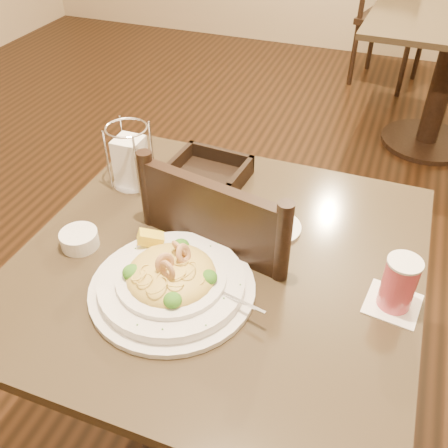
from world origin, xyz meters
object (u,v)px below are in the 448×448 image
(dining_chair_far, at_px, (393,14))
(side_plate, at_px, (273,227))
(drink_glass, at_px, (399,284))
(bread_basket, at_px, (209,173))
(main_table, at_px, (221,321))
(butter_ramekin, at_px, (79,239))
(napkin_caddy, at_px, (131,160))
(pasta_bowl, at_px, (172,280))
(background_table, at_px, (448,62))
(dining_chair_near, at_px, (238,283))

(dining_chair_far, bearing_deg, side_plate, 101.90)
(drink_glass, xyz_separation_m, bread_basket, (-0.53, 0.30, -0.04))
(main_table, xyz_separation_m, butter_ramekin, (-0.32, -0.08, 0.25))
(main_table, bearing_deg, bread_basket, 116.84)
(napkin_caddy, bearing_deg, main_table, -29.94)
(side_plate, bearing_deg, pasta_bowl, -117.31)
(background_table, distance_m, butter_ramekin, 2.35)
(drink_glass, xyz_separation_m, napkin_caddy, (-0.72, 0.20, 0.02))
(bread_basket, distance_m, side_plate, 0.27)
(dining_chair_far, xyz_separation_m, side_plate, (-0.06, -2.76, 0.24))
(drink_glass, bearing_deg, dining_chair_near, 157.62)
(background_table, bearing_deg, drink_glass, -93.39)
(main_table, xyz_separation_m, napkin_caddy, (-0.33, 0.19, 0.31))
(background_table, height_order, side_plate, side_plate)
(background_table, height_order, bread_basket, bread_basket)
(drink_glass, xyz_separation_m, butter_ramekin, (-0.71, -0.07, -0.04))
(main_table, height_order, dining_chair_far, dining_chair_far)
(dining_chair_near, distance_m, butter_ramekin, 0.47)
(dining_chair_far, bearing_deg, background_table, 128.03)
(background_table, bearing_deg, side_plate, -102.29)
(dining_chair_near, height_order, butter_ramekin, dining_chair_near)
(main_table, xyz_separation_m, dining_chair_near, (-0.01, 0.15, -0.00))
(dining_chair_far, distance_m, side_plate, 2.77)
(pasta_bowl, bearing_deg, napkin_caddy, 129.68)
(dining_chair_near, xyz_separation_m, bread_basket, (-0.14, 0.14, 0.25))
(background_table, xyz_separation_m, drink_glass, (-0.13, -2.12, 0.29))
(dining_chair_far, height_order, side_plate, dining_chair_far)
(main_table, bearing_deg, side_plate, 58.73)
(dining_chair_near, xyz_separation_m, napkin_caddy, (-0.33, 0.04, 0.31))
(bread_basket, bearing_deg, drink_glass, -29.33)
(pasta_bowl, xyz_separation_m, drink_glass, (0.45, 0.12, 0.03))
(background_table, relative_size, dining_chair_far, 1.00)
(background_table, distance_m, bread_basket, 1.95)
(background_table, height_order, pasta_bowl, pasta_bowl)
(bread_basket, bearing_deg, napkin_caddy, -153.05)
(drink_glass, bearing_deg, main_table, 178.09)
(napkin_caddy, bearing_deg, side_plate, -7.15)
(napkin_caddy, bearing_deg, background_table, 66.21)
(dining_chair_far, relative_size, butter_ramekin, 10.48)
(napkin_caddy, distance_m, butter_ramekin, 0.28)
(napkin_caddy, bearing_deg, drink_glass, -15.84)
(dining_chair_far, bearing_deg, dining_chair_near, 100.03)
(main_table, height_order, side_plate, side_plate)
(butter_ramekin, bearing_deg, napkin_caddy, 91.43)
(dining_chair_far, bearing_deg, butter_ramekin, 94.21)
(bread_basket, bearing_deg, background_table, 70.14)
(napkin_caddy, bearing_deg, bread_basket, 26.95)
(background_table, height_order, butter_ramekin, butter_ramekin)
(main_table, relative_size, dining_chair_far, 0.97)
(dining_chair_near, xyz_separation_m, drink_glass, (0.39, -0.16, 0.29))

